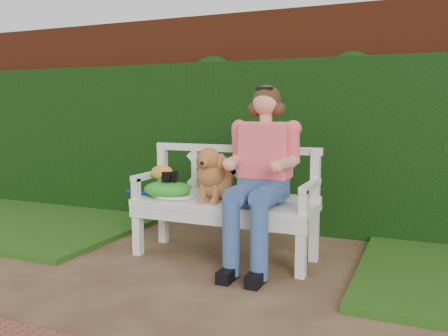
% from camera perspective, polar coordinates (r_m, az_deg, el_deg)
% --- Properties ---
extents(ground, '(60.00, 60.00, 0.00)m').
position_cam_1_polar(ground, '(3.48, -4.63, -13.51)').
color(ground, '#492D1E').
extents(brick_wall, '(10.00, 0.30, 2.20)m').
position_cam_1_polar(brick_wall, '(5.02, 5.52, 5.67)').
color(brick_wall, '#622511').
rests_on(brick_wall, ground).
extents(ivy_hedge, '(10.00, 0.18, 1.70)m').
position_cam_1_polar(ivy_hedge, '(4.82, 4.68, 2.64)').
color(ivy_hedge, '#13440C').
rests_on(ivy_hedge, ground).
extents(grass_left, '(2.60, 2.00, 0.05)m').
position_cam_1_polar(grass_left, '(5.59, -22.42, -5.82)').
color(grass_left, '#194611').
rests_on(grass_left, ground).
extents(garden_bench, '(1.63, 0.77, 0.48)m').
position_cam_1_polar(garden_bench, '(3.93, 0.00, -7.40)').
color(garden_bench, white).
rests_on(garden_bench, ground).
extents(seated_woman, '(0.77, 0.91, 1.39)m').
position_cam_1_polar(seated_woman, '(3.70, 4.74, -1.14)').
color(seated_woman, red).
rests_on(seated_woman, ground).
extents(dog, '(0.44, 0.49, 0.45)m').
position_cam_1_polar(dog, '(3.86, -1.14, -0.63)').
color(dog, '#B27E3B').
rests_on(dog, garden_bench).
extents(tennis_racket, '(0.72, 0.39, 0.03)m').
position_cam_1_polar(tennis_racket, '(4.04, -6.43, -3.31)').
color(tennis_racket, silver).
rests_on(tennis_racket, garden_bench).
extents(green_bag, '(0.45, 0.37, 0.14)m').
position_cam_1_polar(green_bag, '(4.05, -6.87, -2.52)').
color(green_bag, '#1A6825').
rests_on(green_bag, garden_bench).
extents(camera_item, '(0.14, 0.12, 0.08)m').
position_cam_1_polar(camera_item, '(4.02, -6.51, -0.98)').
color(camera_item, black).
rests_on(camera_item, green_bag).
extents(baseball_glove, '(0.24, 0.21, 0.13)m').
position_cam_1_polar(baseball_glove, '(4.08, -7.45, -0.55)').
color(baseball_glove, orange).
rests_on(baseball_glove, green_bag).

